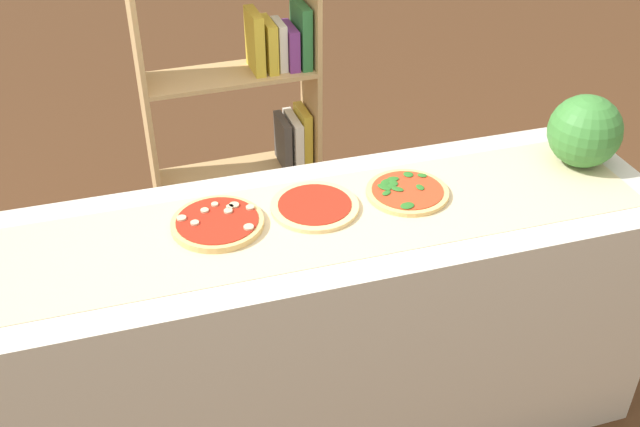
# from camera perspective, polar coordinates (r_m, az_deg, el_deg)

# --- Properties ---
(ground_plane) EXTENTS (12.00, 12.00, 0.00)m
(ground_plane) POSITION_cam_1_polar(r_m,az_deg,el_deg) (2.88, 0.00, -15.45)
(ground_plane) COLOR #4C2D19
(counter) EXTENTS (2.19, 0.65, 0.91)m
(counter) POSITION_cam_1_polar(r_m,az_deg,el_deg) (2.55, 0.00, -8.85)
(counter) COLOR beige
(counter) RESTS_ON ground_plane
(parchment_paper) EXTENTS (2.02, 0.45, 0.00)m
(parchment_paper) POSITION_cam_1_polar(r_m,az_deg,el_deg) (2.26, 0.00, -0.40)
(parchment_paper) COLOR beige
(parchment_paper) RESTS_ON counter
(pizza_mushroom_0) EXTENTS (0.28, 0.28, 0.03)m
(pizza_mushroom_0) POSITION_cam_1_polar(r_m,az_deg,el_deg) (2.24, -7.83, -0.71)
(pizza_mushroom_0) COLOR #DBB26B
(pizza_mushroom_0) RESTS_ON parchment_paper
(pizza_plain_1) EXTENTS (0.27, 0.27, 0.02)m
(pizza_plain_1) POSITION_cam_1_polar(r_m,az_deg,el_deg) (2.30, -0.41, 0.57)
(pizza_plain_1) COLOR #E5C17F
(pizza_plain_1) RESTS_ON parchment_paper
(pizza_spinach_2) EXTENTS (0.26, 0.26, 0.02)m
(pizza_spinach_2) POSITION_cam_1_polar(r_m,az_deg,el_deg) (2.38, 6.65, 1.67)
(pizza_spinach_2) COLOR #DBB26B
(pizza_spinach_2) RESTS_ON parchment_paper
(watermelon) EXTENTS (0.24, 0.24, 0.24)m
(watermelon) POSITION_cam_1_polar(r_m,az_deg,el_deg) (2.63, 19.58, 5.95)
(watermelon) COLOR #387A33
(watermelon) RESTS_ON counter
(bookshelf) EXTENTS (0.73, 0.27, 1.42)m
(bookshelf) POSITION_cam_1_polar(r_m,az_deg,el_deg) (3.26, -4.96, 6.28)
(bookshelf) COLOR tan
(bookshelf) RESTS_ON ground_plane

